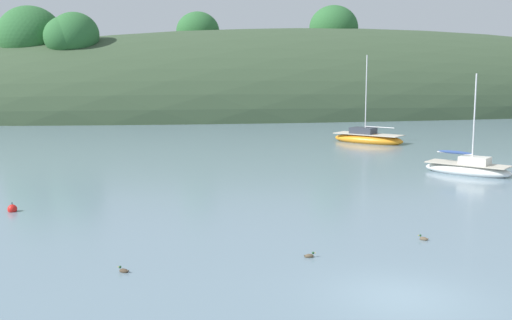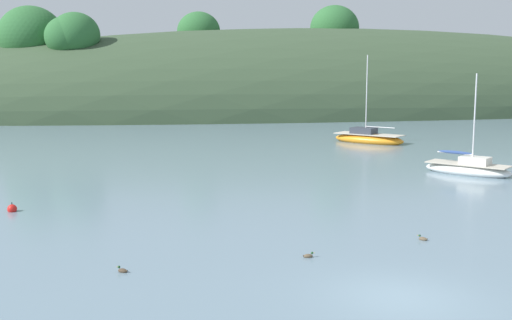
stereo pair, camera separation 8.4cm
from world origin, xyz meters
name	(u,v)px [view 1 (the left image)]	position (x,y,z in m)	size (l,w,h in m)	color
ground_plane	(402,298)	(0.00, 0.00, 0.00)	(400.00, 400.00, 0.00)	slate
far_shoreline_hill	(337,111)	(24.70, 75.11, 0.12)	(150.00, 36.00, 28.58)	#384C33
sailboat_red_portside	(468,169)	(13.55, 19.20, 0.35)	(4.92, 5.40, 6.51)	white
sailboat_white_near	(368,138)	(13.84, 36.39, 0.40)	(6.07, 6.45, 8.03)	orange
mooring_buoy_outer	(12,209)	(-12.91, 14.16, 0.12)	(0.44, 0.44, 0.54)	red
duck_lead	(423,239)	(3.55, 5.59, 0.05)	(0.35, 0.39, 0.24)	brown
duck_lone_right	(124,271)	(-7.91, 4.08, 0.05)	(0.38, 0.35, 0.24)	#473828
duck_lone_left	(309,256)	(-1.47, 4.35, 0.05)	(0.43, 0.20, 0.24)	brown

